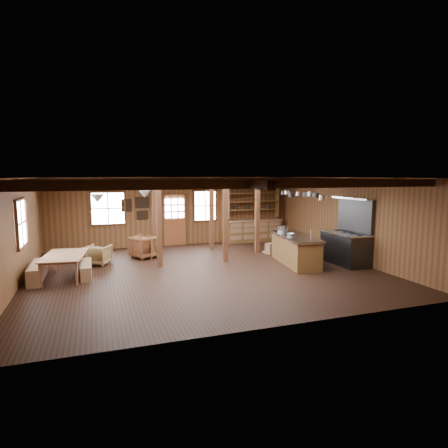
{
  "coord_description": "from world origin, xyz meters",
  "views": [
    {
      "loc": [
        -3.07,
        -10.61,
        2.86
      ],
      "look_at": [
        0.77,
        0.47,
        1.34
      ],
      "focal_mm": 30.0,
      "sensor_mm": 36.0,
      "label": 1
    }
  ],
  "objects": [
    {
      "name": "armchair_a",
      "position": [
        -1.5,
        2.45,
        0.38
      ],
      "size": [
        1.09,
        1.1,
        0.75
      ],
      "primitive_type": "imported",
      "rotation": [
        0.0,
        0.0,
        3.61
      ],
      "color": "brown",
      "rests_on": "floor"
    },
    {
      "name": "counter_pot",
      "position": [
        3.06,
        0.85,
        1.04
      ],
      "size": [
        0.33,
        0.33,
        0.2
      ],
      "primitive_type": "cylinder",
      "color": "silver",
      "rests_on": "kitchen_island"
    },
    {
      "name": "bowl",
      "position": [
        2.87,
        -0.02,
        0.97
      ],
      "size": [
        0.35,
        0.35,
        0.07
      ],
      "primitive_type": "imported",
      "rotation": [
        0.0,
        0.0,
        -0.36
      ],
      "color": "silver",
      "rests_on": "kitchen_island"
    },
    {
      "name": "notice_boards",
      "position": [
        -1.5,
        4.46,
        1.64
      ],
      "size": [
        1.08,
        0.03,
        0.9
      ],
      "color": "beige",
      "rests_on": "wall_back"
    },
    {
      "name": "back_counter",
      "position": [
        3.4,
        4.2,
        0.6
      ],
      "size": [
        2.55,
        0.6,
        2.45
      ],
      "color": "brown",
      "rests_on": "floor"
    },
    {
      "name": "ceiling_joists",
      "position": [
        0.0,
        0.18,
        2.68
      ],
      "size": [
        9.8,
        8.82,
        0.18
      ],
      "color": "black",
      "rests_on": "ceiling"
    },
    {
      "name": "pendant_lamps",
      "position": [
        -2.25,
        1.0,
        2.25
      ],
      "size": [
        1.86,
        2.36,
        0.66
      ],
      "color": "#303033",
      "rests_on": "ceiling"
    },
    {
      "name": "bench_wall",
      "position": [
        -4.65,
        0.52,
        0.23
      ],
      "size": [
        0.32,
        1.69,
        0.46
      ],
      "primitive_type": "cube",
      "color": "#9A6E46",
      "rests_on": "floor"
    },
    {
      "name": "timber_posts",
      "position": [
        0.52,
        2.08,
        1.4
      ],
      "size": [
        3.95,
        2.35,
        2.8
      ],
      "color": "#4B2915",
      "rests_on": "floor"
    },
    {
      "name": "armchair_b",
      "position": [
        -1.4,
        2.59,
        0.38
      ],
      "size": [
        1.15,
        1.16,
        0.77
      ],
      "primitive_type": "imported",
      "rotation": [
        0.0,
        0.0,
        2.57
      ],
      "color": "brown",
      "rests_on": "floor"
    },
    {
      "name": "bench_aisle",
      "position": [
        -3.38,
        0.52,
        0.2
      ],
      "size": [
        0.27,
        1.45,
        0.4
      ],
      "primitive_type": "cube",
      "color": "#9A6E46",
      "rests_on": "floor"
    },
    {
      "name": "room",
      "position": [
        0.0,
        0.0,
        1.4
      ],
      "size": [
        10.04,
        9.04,
        2.84
      ],
      "color": "black",
      "rests_on": "ground"
    },
    {
      "name": "commercial_range",
      "position": [
        4.64,
        -0.59,
        0.68
      ],
      "size": [
        0.9,
        1.75,
        2.16
      ],
      "color": "#303033",
      "rests_on": "floor"
    },
    {
      "name": "window_back_right",
      "position": [
        1.3,
        4.46,
        1.6
      ],
      "size": [
        1.02,
        0.06,
        1.32
      ],
      "color": "white",
      "rests_on": "wall_back"
    },
    {
      "name": "step_stool",
      "position": [
        3.0,
        1.59,
        0.2
      ],
      "size": [
        0.51,
        0.42,
        0.39
      ],
      "primitive_type": "cube",
      "rotation": [
        0.0,
        0.0,
        0.27
      ],
      "color": "#9A6E46",
      "rests_on": "floor"
    },
    {
      "name": "back_door",
      "position": [
        0.0,
        4.45,
        0.88
      ],
      "size": [
        1.02,
        0.08,
        2.15
      ],
      "color": "brown",
      "rests_on": "floor"
    },
    {
      "name": "armchair_c",
      "position": [
        -3.04,
        1.91,
        0.32
      ],
      "size": [
        0.92,
        0.93,
        0.63
      ],
      "primitive_type": "imported",
      "rotation": [
        0.0,
        0.0,
        2.66
      ],
      "color": "olive",
      "rests_on": "floor"
    },
    {
      "name": "dining_table",
      "position": [
        -3.9,
        0.52,
        0.33
      ],
      "size": [
        1.27,
        2.01,
        0.67
      ],
      "primitive_type": "imported",
      "rotation": [
        0.0,
        0.0,
        1.46
      ],
      "color": "#966344",
      "rests_on": "floor"
    },
    {
      "name": "kitchen_island",
      "position": [
        3.02,
        -0.09,
        0.48
      ],
      "size": [
        1.23,
        2.6,
        1.2
      ],
      "rotation": [
        0.0,
        0.0,
        -0.14
      ],
      "color": "brown",
      "rests_on": "floor"
    },
    {
      "name": "window_left",
      "position": [
        -4.96,
        0.5,
        1.6
      ],
      "size": [
        0.14,
        1.24,
        1.32
      ],
      "color": "white",
      "rests_on": "wall_back"
    },
    {
      "name": "window_back_left",
      "position": [
        -2.6,
        4.46,
        1.6
      ],
      "size": [
        1.32,
        0.06,
        1.32
      ],
      "color": "white",
      "rests_on": "wall_back"
    },
    {
      "name": "pot_rack",
      "position": [
        3.42,
        0.4,
        2.27
      ],
      "size": [
        0.35,
        3.0,
        0.45
      ],
      "color": "#303033",
      "rests_on": "ceiling"
    }
  ]
}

